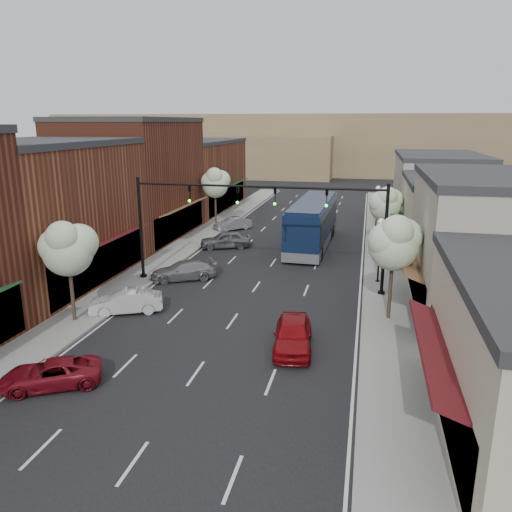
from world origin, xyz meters
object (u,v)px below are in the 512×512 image
Objects in this scene: signal_mast_right at (346,222)px; parked_car_a at (51,374)px; parked_car_e at (233,224)px; tree_right_near at (395,242)px; lamp_post_far at (377,200)px; red_hatchback at (293,334)px; lamp_post_near at (380,240)px; coach_bus at (313,223)px; parked_car_d at (226,240)px; signal_mast_left at (173,214)px; tree_left_near at (68,247)px; tree_right_far at (386,203)px; tree_left_far at (215,182)px; parked_car_b at (126,302)px; parked_car_c at (183,270)px.

parked_car_a is at bearing -127.68° from signal_mast_right.
tree_right_near is at bearing -11.73° from parked_car_e.
red_hatchback is (-4.07, -28.67, -2.25)m from lamp_post_far.
lamp_post_near reaches higher than parked_car_a.
coach_bus reaches higher than parked_car_a.
signal_mast_right reaches higher than parked_car_e.
signal_mast_right reaches higher than parked_car_d.
signal_mast_left is 1.44× the size of tree_left_near.
signal_mast_left is 24.14m from lamp_post_far.
tree_right_far is 8.13m from lamp_post_far.
tree_left_near is at bearing 170.49° from red_hatchback.
tree_left_near is at bearing -33.25° from parked_car_d.
tree_right_near reaches higher than parked_car_d.
coach_bus is (-5.48, 9.49, -0.93)m from lamp_post_near.
tree_left_far is 9.74m from parked_car_d.
lamp_post_near is (16.05, 10.56, -1.22)m from tree_left_near.
parked_car_a is at bearing -45.07° from parked_car_e.
signal_mast_right is 1.00× the size of signal_mast_left.
lamp_post_near is at bearing 38.07° from parked_car_d.
tree_right_near is 27.56m from tree_left_far.
tree_right_far is 0.95× the size of tree_left_near.
parked_car_a is at bearing -143.36° from tree_right_near.
parked_car_d reaches higher than parked_car_b.
signal_mast_right is 1.85× the size of lamp_post_near.
tree_left_near reaches higher than lamp_post_far.
tree_right_far is at bearing 40.54° from signal_mast_left.
parked_car_c is at bearing -139.78° from tree_right_far.
lamp_post_far is 0.34× the size of coach_bus.
coach_bus reaches higher than red_hatchback.
red_hatchback is 1.09× the size of parked_car_b.
parked_car_b is at bearing -128.90° from tree_right_far.
tree_right_near is at bearing 43.72° from parked_car_c.
lamp_post_far reaches higher than parked_car_b.
tree_left_far is 16.26m from lamp_post_far.
signal_mast_left is at bearing 71.90° from tree_left_near.
tree_left_near reaches higher than tree_right_far.
tree_left_near reaches higher than parked_car_e.
signal_mast_right reaches higher than tree_right_near.
signal_mast_left reaches higher than parked_car_c.
tree_right_near is 1.47× the size of parked_car_b.
parked_car_e is (-14.55, 20.94, -3.81)m from tree_right_near.
parked_car_a is (0.21, -14.29, -4.06)m from signal_mast_left.
coach_bus is at bearing 179.54° from tree_right_far.
coach_bus is 3.41× the size of parked_car_e.
tree_right_far is at bearing 1.12° from coach_bus.
parked_car_a is at bearing -23.74° from parked_car_d.
signal_mast_right is 9.68m from red_hatchback.
signal_mast_right is 12.70m from coach_bus.
tree_left_far is (-13.87, 17.95, -0.02)m from signal_mast_right.
tree_right_far is 23.40m from parked_car_b.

